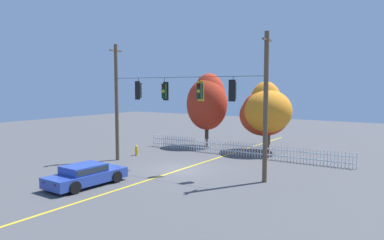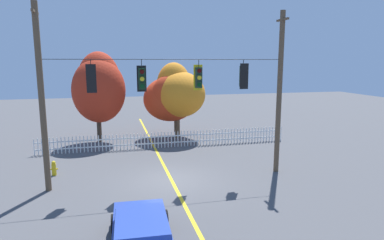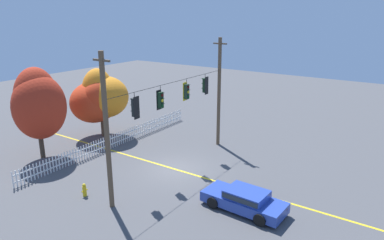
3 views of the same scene
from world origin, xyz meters
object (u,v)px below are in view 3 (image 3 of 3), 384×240
(traffic_signal_northbound_primary, at_px, (135,107))
(traffic_signal_northbound_secondary, at_px, (186,92))
(traffic_signal_westbound_side, at_px, (205,85))
(parked_car, at_px, (245,199))
(autumn_oak_far_east, at_px, (96,101))
(fire_hydrant, at_px, (84,190))
(autumn_maple_mid, at_px, (103,95))
(autumn_maple_near_fence, at_px, (38,104))
(traffic_signal_eastbound_side, at_px, (160,100))

(traffic_signal_northbound_primary, relative_size, traffic_signal_northbound_secondary, 1.00)
(traffic_signal_northbound_secondary, distance_m, traffic_signal_westbound_side, 2.26)
(traffic_signal_northbound_secondary, distance_m, parked_car, 8.16)
(traffic_signal_northbound_secondary, distance_m, autumn_oak_far_east, 9.33)
(traffic_signal_westbound_side, bearing_deg, traffic_signal_northbound_primary, -180.00)
(traffic_signal_westbound_side, height_order, fire_hydrant, traffic_signal_westbound_side)
(autumn_maple_mid, relative_size, autumn_oak_far_east, 1.17)
(fire_hydrant, bearing_deg, parked_car, -65.34)
(traffic_signal_northbound_secondary, distance_m, autumn_maple_mid, 8.96)
(parked_car, bearing_deg, traffic_signal_westbound_side, 46.89)
(traffic_signal_northbound_secondary, distance_m, autumn_maple_near_fence, 10.28)
(traffic_signal_northbound_primary, relative_size, traffic_signal_eastbound_side, 0.99)
(traffic_signal_northbound_primary, xyz_separation_m, fire_hydrant, (-2.18, 2.10, -4.63))
(traffic_signal_northbound_primary, xyz_separation_m, autumn_oak_far_east, (5.16, 9.14, -1.95))
(traffic_signal_eastbound_side, height_order, traffic_signal_northbound_secondary, same)
(traffic_signal_eastbound_side, distance_m, fire_hydrant, 6.68)
(autumn_oak_far_east, relative_size, parked_car, 1.09)
(autumn_maple_near_fence, bearing_deg, parked_car, -84.16)
(traffic_signal_northbound_primary, height_order, autumn_maple_near_fence, autumn_maple_near_fence)
(traffic_signal_northbound_primary, distance_m, traffic_signal_northbound_secondary, 4.89)
(traffic_signal_northbound_secondary, bearing_deg, traffic_signal_eastbound_side, -180.00)
(traffic_signal_northbound_secondary, height_order, autumn_maple_mid, traffic_signal_northbound_secondary)
(traffic_signal_northbound_secondary, bearing_deg, parked_car, -119.16)
(traffic_signal_westbound_side, distance_m, autumn_maple_mid, 9.08)
(traffic_signal_eastbound_side, bearing_deg, traffic_signal_northbound_primary, -179.49)
(traffic_signal_eastbound_side, distance_m, autumn_maple_near_fence, 9.31)
(traffic_signal_northbound_secondary, bearing_deg, traffic_signal_westbound_side, -0.50)
(autumn_maple_near_fence, relative_size, parked_car, 1.44)
(autumn_oak_far_east, xyz_separation_m, parked_car, (-3.63, -15.13, -2.44))
(traffic_signal_westbound_side, height_order, parked_car, traffic_signal_westbound_side)
(autumn_maple_near_fence, xyz_separation_m, autumn_oak_far_east, (5.16, 0.14, -0.85))
(traffic_signal_northbound_secondary, bearing_deg, traffic_signal_northbound_primary, -179.77)
(traffic_signal_westbound_side, bearing_deg, traffic_signal_eastbound_side, 179.77)
(traffic_signal_northbound_secondary, relative_size, traffic_signal_westbound_side, 1.02)
(autumn_maple_mid, bearing_deg, parked_car, -105.50)
(autumn_oak_far_east, bearing_deg, parked_car, -103.48)
(autumn_maple_mid, distance_m, autumn_oak_far_east, 0.73)
(traffic_signal_northbound_primary, distance_m, traffic_signal_westbound_side, 7.14)
(autumn_maple_near_fence, xyz_separation_m, autumn_maple_mid, (5.64, -0.18, -0.41))
(traffic_signal_northbound_primary, distance_m, traffic_signal_eastbound_side, 2.21)
(parked_car, bearing_deg, traffic_signal_eastbound_side, 83.62)
(traffic_signal_eastbound_side, relative_size, parked_car, 0.33)
(autumn_oak_far_east, height_order, parked_car, autumn_oak_far_east)
(autumn_maple_mid, xyz_separation_m, parked_car, (-4.11, -14.81, -2.89))
(traffic_signal_northbound_primary, bearing_deg, traffic_signal_eastbound_side, 0.51)
(traffic_signal_northbound_primary, xyz_separation_m, traffic_signal_westbound_side, (7.14, 0.00, 0.03))
(traffic_signal_eastbound_side, distance_m, parked_car, 7.45)
(traffic_signal_northbound_primary, bearing_deg, fire_hydrant, 136.05)
(autumn_maple_near_fence, height_order, autumn_oak_far_east, autumn_maple_near_fence)
(traffic_signal_eastbound_side, height_order, traffic_signal_westbound_side, same)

